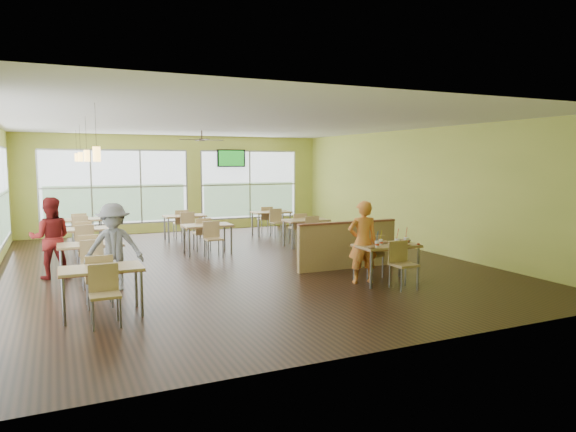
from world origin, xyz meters
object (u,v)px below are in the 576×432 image
object	(u,v)px
main_table	(386,250)
food_basket	(405,241)
man_plaid	(363,242)
half_wall_divider	(347,245)

from	to	relation	value
main_table	food_basket	xyz separation A→B (m)	(0.48, 0.06, 0.15)
main_table	man_plaid	world-z (taller)	man_plaid
main_table	man_plaid	xyz separation A→B (m)	(-0.44, 0.17, 0.17)
main_table	half_wall_divider	xyz separation A→B (m)	(0.00, 1.45, -0.11)
man_plaid	main_table	bearing A→B (deg)	172.87
half_wall_divider	man_plaid	distance (m)	1.38
half_wall_divider	man_plaid	world-z (taller)	man_plaid
man_plaid	food_basket	world-z (taller)	man_plaid
main_table	man_plaid	size ratio (longest dim) A/B	0.95
main_table	food_basket	size ratio (longest dim) A/B	6.65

